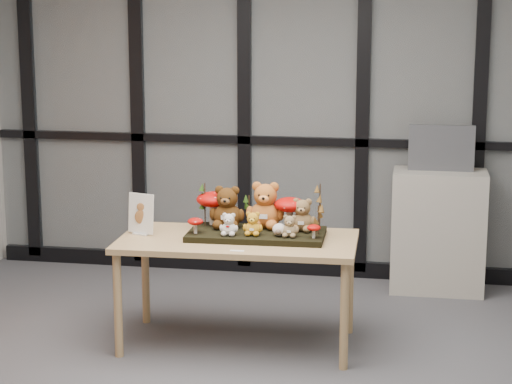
% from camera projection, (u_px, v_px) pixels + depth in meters
% --- Properties ---
extents(room_shell, '(5.00, 5.00, 5.00)m').
position_uv_depth(room_shell, '(239.00, 85.00, 4.53)').
color(room_shell, '#ADAAA4').
rests_on(room_shell, floor).
extents(glass_partition, '(4.90, 0.06, 2.78)m').
position_uv_depth(glass_partition, '(303.00, 93.00, 6.96)').
color(glass_partition, '#2D383F').
rests_on(glass_partition, floor).
extents(display_table, '(1.46, 0.76, 0.67)m').
position_uv_depth(display_table, '(238.00, 249.00, 5.62)').
color(display_table, tan).
rests_on(display_table, floor).
extents(diorama_tray, '(0.84, 0.44, 0.04)m').
position_uv_depth(diorama_tray, '(257.00, 234.00, 5.64)').
color(diorama_tray, black).
rests_on(diorama_tray, display_table).
extents(bear_pooh_yellow, '(0.25, 0.22, 0.31)m').
position_uv_depth(bear_pooh_yellow, '(265.00, 202.00, 5.71)').
color(bear_pooh_yellow, '#BE6425').
rests_on(bear_pooh_yellow, diorama_tray).
extents(bear_brown_medium, '(0.23, 0.21, 0.29)m').
position_uv_depth(bear_brown_medium, '(227.00, 205.00, 5.71)').
color(bear_brown_medium, '#46270C').
rests_on(bear_brown_medium, diorama_tray).
extents(bear_tan_back, '(0.17, 0.16, 0.22)m').
position_uv_depth(bear_tan_back, '(302.00, 213.00, 5.64)').
color(bear_tan_back, brown).
rests_on(bear_tan_back, diorama_tray).
extents(bear_small_yellow, '(0.12, 0.11, 0.16)m').
position_uv_depth(bear_small_yellow, '(253.00, 222.00, 5.53)').
color(bear_small_yellow, orange).
rests_on(bear_small_yellow, diorama_tray).
extents(bear_white_bow, '(0.12, 0.11, 0.15)m').
position_uv_depth(bear_white_bow, '(229.00, 223.00, 5.53)').
color(bear_white_bow, silver).
rests_on(bear_white_bow, diorama_tray).
extents(bear_beige_small, '(0.11, 0.10, 0.15)m').
position_uv_depth(bear_beige_small, '(290.00, 225.00, 5.50)').
color(bear_beige_small, olive).
rests_on(bear_beige_small, diorama_tray).
extents(plush_cream_hedgehog, '(0.06, 0.06, 0.08)m').
position_uv_depth(plush_cream_hedgehog, '(279.00, 229.00, 5.52)').
color(plush_cream_hedgehog, silver).
rests_on(plush_cream_hedgehog, diorama_tray).
extents(mushroom_back_left, '(0.21, 0.21, 0.23)m').
position_uv_depth(mushroom_back_left, '(213.00, 207.00, 5.80)').
color(mushroom_back_left, '#A70905').
rests_on(mushroom_back_left, diorama_tray).
extents(mushroom_back_right, '(0.19, 0.19, 0.22)m').
position_uv_depth(mushroom_back_right, '(290.00, 212.00, 5.69)').
color(mushroom_back_right, '#A70905').
rests_on(mushroom_back_right, diorama_tray).
extents(mushroom_front_left, '(0.09, 0.09, 0.11)m').
position_uv_depth(mushroom_front_left, '(195.00, 225.00, 5.58)').
color(mushroom_front_left, '#A70905').
rests_on(mushroom_front_left, diorama_tray).
extents(mushroom_front_right, '(0.08, 0.08, 0.09)m').
position_uv_depth(mushroom_front_right, '(314.00, 231.00, 5.47)').
color(mushroom_front_right, '#A70905').
rests_on(mushroom_front_right, diorama_tray).
extents(sprig_green_far_left, '(0.05, 0.05, 0.27)m').
position_uv_depth(sprig_green_far_left, '(205.00, 204.00, 5.77)').
color(sprig_green_far_left, '#14330B').
rests_on(sprig_green_far_left, diorama_tray).
extents(sprig_green_mid_left, '(0.05, 0.05, 0.21)m').
position_uv_depth(sprig_green_mid_left, '(222.00, 208.00, 5.80)').
color(sprig_green_mid_left, '#14330B').
rests_on(sprig_green_mid_left, diorama_tray).
extents(sprig_dry_far_right, '(0.05, 0.05, 0.29)m').
position_uv_depth(sprig_dry_far_right, '(320.00, 207.00, 5.64)').
color(sprig_dry_far_right, brown).
rests_on(sprig_dry_far_right, diorama_tray).
extents(sprig_dry_mid_right, '(0.05, 0.05, 0.18)m').
position_uv_depth(sprig_dry_mid_right, '(318.00, 220.00, 5.55)').
color(sprig_dry_mid_right, brown).
rests_on(sprig_dry_mid_right, diorama_tray).
extents(sprig_green_centre, '(0.05, 0.05, 0.19)m').
position_uv_depth(sprig_green_centre, '(249.00, 210.00, 5.79)').
color(sprig_green_centre, '#14330B').
rests_on(sprig_green_centre, diorama_tray).
extents(sign_holder, '(0.18, 0.09, 0.26)m').
position_uv_depth(sign_holder, '(141.00, 216.00, 5.69)').
color(sign_holder, silver).
rests_on(sign_holder, display_table).
extents(label_card, '(0.08, 0.03, 0.00)m').
position_uv_depth(label_card, '(237.00, 251.00, 5.32)').
color(label_card, white).
rests_on(label_card, display_table).
extents(cabinet, '(0.67, 0.39, 0.89)m').
position_uv_depth(cabinet, '(438.00, 231.00, 6.75)').
color(cabinet, '#9F998E').
rests_on(cabinet, floor).
extents(monitor, '(0.47, 0.05, 0.33)m').
position_uv_depth(monitor, '(441.00, 148.00, 6.65)').
color(monitor, '#4B4D52').
rests_on(monitor, cabinet).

